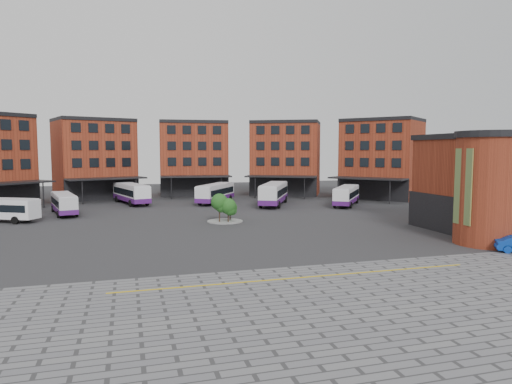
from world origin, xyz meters
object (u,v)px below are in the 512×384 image
object	(u,v)px
tree_island	(226,207)
bus_e	(274,193)
bus_c	(131,193)
bus_d	(216,193)
bus_b	(64,203)
bus_f	(346,195)

from	to	relation	value
tree_island	bus_e	distance (m)	18.81
tree_island	bus_c	bearing A→B (deg)	115.17
bus_d	bus_e	bearing A→B (deg)	-0.84
tree_island	bus_d	world-z (taller)	tree_island
bus_b	bus_c	world-z (taller)	bus_c
bus_d	bus_f	xyz separation A→B (m)	(19.56, -9.15, -0.07)
tree_island	bus_f	bearing A→B (deg)	27.42
bus_c	bus_d	world-z (taller)	bus_c
tree_island	bus_c	world-z (taller)	tree_island
bus_c	bus_f	world-z (taller)	bus_c
bus_b	tree_island	bearing A→B (deg)	-46.57
bus_f	bus_b	bearing A→B (deg)	-145.70
bus_b	bus_d	size ratio (longest dim) A/B	0.95
bus_b	bus_f	bearing A→B (deg)	-15.59
bus_b	bus_f	distance (m)	42.32
bus_b	bus_f	world-z (taller)	bus_f
bus_f	tree_island	bearing A→B (deg)	-116.37
bus_d	bus_f	size ratio (longest dim) A/B	1.07
bus_c	bus_e	world-z (taller)	bus_e
bus_e	bus_d	bearing A→B (deg)	173.61
tree_island	bus_b	size ratio (longest dim) A/B	0.42
bus_c	bus_d	xyz separation A→B (m)	(13.66, -2.63, -0.07)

